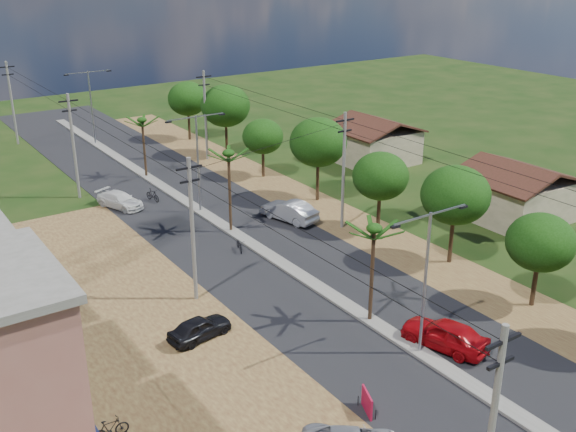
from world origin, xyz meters
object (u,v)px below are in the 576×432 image
Objects in this scene: car_silver_mid at (289,211)px; roadside_sign at (367,403)px; moto_rider_east at (446,345)px; car_red_near at (445,335)px; car_white_far at (120,201)px; car_parked_dark at (200,328)px.

roadside_sign is (-10.43, -21.60, -0.25)m from car_silver_mid.
moto_rider_east is at bearing 34.36° from roadside_sign.
roadside_sign is at bearing 3.96° from moto_rider_east.
moto_rider_east is 1.39× the size of roadside_sign.
car_silver_mid reaches higher than roadside_sign.
moto_rider_east is 6.85m from roadside_sign.
car_red_near is at bearing 37.15° from roadside_sign.
car_red_near is 7.25m from roadside_sign.
car_silver_mid reaches higher than car_red_near.
car_white_far is 2.46× the size of moto_rider_east.
car_red_near is 20.03m from car_silver_mid.
car_red_near reaches higher than roadside_sign.
car_parked_dark reaches higher than roadside_sign.
car_silver_mid is at bearing -59.33° from car_parked_dark.
car_silver_mid is (3.43, 19.73, 0.00)m from car_red_near.
car_parked_dark is at bearing -48.74° from moto_rider_east.
roadside_sign is at bearing -170.69° from car_parked_dark.
car_silver_mid is 14.26m from car_white_far.
car_red_near is 2.65× the size of moto_rider_east.
car_silver_mid is 2.75× the size of moto_rider_east.
moto_rider_east is (-3.73, -20.16, -0.34)m from car_silver_mid.
car_silver_mid is 18.00m from car_parked_dark.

